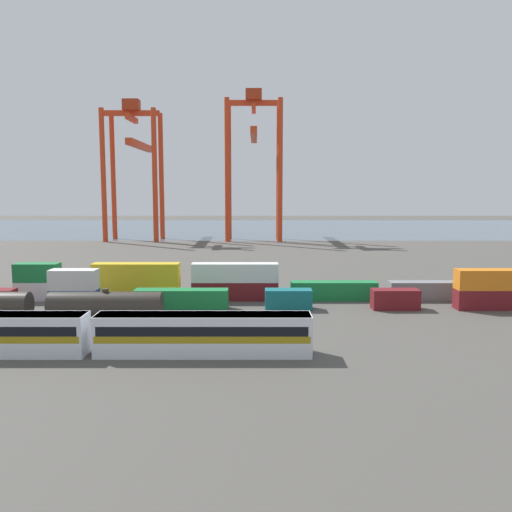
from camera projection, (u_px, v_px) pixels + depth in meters
The scene contains 20 objects.
ground_plane at pixel (200, 264), 111.60m from camera, with size 420.00×420.00×0.00m, color #4C4944.
harbour_water at pixel (227, 228), 217.84m from camera, with size 400.00×110.00×0.01m, color #475B6B.
passenger_train at pixel (91, 333), 50.26m from camera, with size 41.21×3.14×3.90m.
shipping_container_1 at pixel (74, 299), 69.73m from camera, with size 6.04×2.44×2.60m, color #1C4299.
shipping_container_2 at pixel (74, 279), 69.41m from camera, with size 6.04×2.44×2.60m, color silver.
shipping_container_3 at pixel (181, 299), 69.74m from camera, with size 12.10×2.44×2.60m, color #197538.
shipping_container_4 at pixel (288, 299), 69.75m from camera, with size 6.04×2.44×2.60m, color #146066.
shipping_container_5 at pixel (395, 299), 69.75m from camera, with size 6.04×2.44×2.60m, color maroon.
shipping_container_6 at pixel (502, 299), 69.76m from camera, with size 12.10×2.44×2.60m, color maroon.
shipping_container_7 at pixel (503, 279), 69.44m from camera, with size 12.10×2.44×2.60m, color orange.
shipping_container_10 at pixel (38, 291), 75.57m from camera, with size 6.04×2.44×2.60m, color silver.
shipping_container_11 at pixel (37, 272), 75.25m from camera, with size 6.04×2.44×2.60m, color #197538.
shipping_container_12 at pixel (136, 291), 75.57m from camera, with size 12.10×2.44×2.60m, color gold.
shipping_container_13 at pixel (136, 272), 75.25m from camera, with size 12.10×2.44×2.60m, color gold.
shipping_container_14 at pixel (235, 291), 75.58m from camera, with size 12.10×2.44×2.60m, color maroon.
shipping_container_15 at pixel (235, 272), 75.26m from camera, with size 12.10×2.44×2.60m, color silver.
shipping_container_16 at pixel (333, 291), 75.59m from camera, with size 12.10×2.44×2.60m, color #197538.
shipping_container_17 at pixel (432, 291), 75.59m from camera, with size 12.10×2.44×2.60m, color slate.
gantry_crane_west at pixel (135, 156), 165.13m from camera, with size 16.74×35.59×42.20m.
gantry_crane_central at pixel (254, 150), 164.88m from camera, with size 17.17×35.44×45.19m.
Camera 1 is at (11.63, -70.55, 15.42)m, focal length 37.72 mm.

